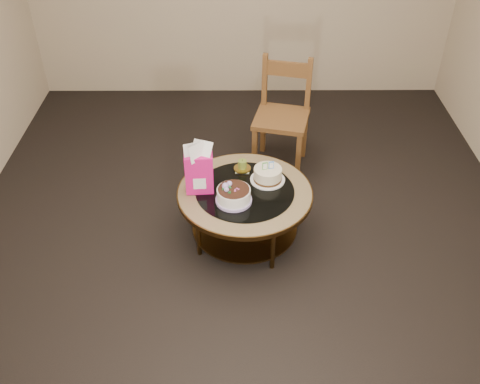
{
  "coord_description": "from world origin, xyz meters",
  "views": [
    {
      "loc": [
        -0.05,
        -3.15,
        2.9
      ],
      "look_at": [
        -0.04,
        0.02,
        0.43
      ],
      "focal_mm": 40.0,
      "sensor_mm": 36.0,
      "label": 1
    }
  ],
  "objects_px": {
    "decorated_cake": "(234,196)",
    "cream_cake": "(268,175)",
    "gift_bag": "(199,168)",
    "dining_chair": "(282,115)",
    "coffee_table": "(245,199)"
  },
  "relations": [
    {
      "from": "decorated_cake",
      "to": "cream_cake",
      "type": "bearing_deg",
      "value": 44.43
    },
    {
      "from": "decorated_cake",
      "to": "gift_bag",
      "type": "relative_size",
      "value": 0.65
    },
    {
      "from": "decorated_cake",
      "to": "dining_chair",
      "type": "xyz_separation_m",
      "value": [
        0.43,
        1.16,
        -0.0
      ]
    },
    {
      "from": "decorated_cake",
      "to": "cream_cake",
      "type": "relative_size",
      "value": 1.0
    },
    {
      "from": "decorated_cake",
      "to": "dining_chair",
      "type": "bearing_deg",
      "value": 69.65
    },
    {
      "from": "coffee_table",
      "to": "dining_chair",
      "type": "xyz_separation_m",
      "value": [
        0.35,
        1.03,
        0.13
      ]
    },
    {
      "from": "decorated_cake",
      "to": "cream_cake",
      "type": "distance_m",
      "value": 0.36
    },
    {
      "from": "decorated_cake",
      "to": "cream_cake",
      "type": "height_order",
      "value": "cream_cake"
    },
    {
      "from": "decorated_cake",
      "to": "dining_chair",
      "type": "relative_size",
      "value": 0.27
    },
    {
      "from": "cream_cake",
      "to": "dining_chair",
      "type": "bearing_deg",
      "value": 65.19
    },
    {
      "from": "coffee_table",
      "to": "cream_cake",
      "type": "relative_size",
      "value": 3.84
    },
    {
      "from": "gift_bag",
      "to": "coffee_table",
      "type": "bearing_deg",
      "value": -4.55
    },
    {
      "from": "coffee_table",
      "to": "gift_bag",
      "type": "distance_m",
      "value": 0.44
    },
    {
      "from": "coffee_table",
      "to": "dining_chair",
      "type": "relative_size",
      "value": 1.02
    },
    {
      "from": "cream_cake",
      "to": "gift_bag",
      "type": "bearing_deg",
      "value": 179.38
    }
  ]
}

